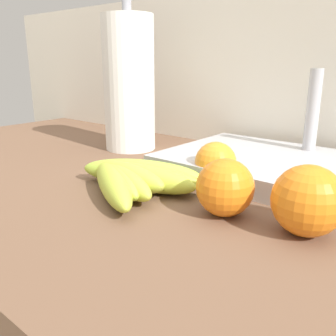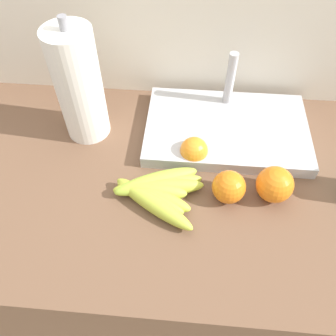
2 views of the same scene
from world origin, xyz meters
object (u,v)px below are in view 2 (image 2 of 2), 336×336
at_px(banana_bunch, 155,191).
at_px(orange_front, 229,187).
at_px(orange_far_right, 275,184).
at_px(sink_basin, 226,128).
at_px(orange_back_left, 194,151).
at_px(paper_towel_roll, 79,86).

xyz_separation_m(banana_bunch, orange_front, (0.17, 0.01, 0.02)).
bearing_deg(banana_bunch, orange_far_right, 5.64).
bearing_deg(sink_basin, orange_front, -90.38).
height_order(orange_front, orange_back_left, orange_front).
relative_size(orange_far_right, orange_back_left, 1.22).
distance_m(orange_far_right, sink_basin, 0.22).
xyz_separation_m(orange_front, sink_basin, (0.00, 0.21, -0.02)).
xyz_separation_m(orange_front, orange_back_left, (-0.08, 0.10, -0.00)).
height_order(orange_back_left, sink_basin, sink_basin).
bearing_deg(sink_basin, orange_far_right, -62.47).
height_order(banana_bunch, paper_towel_roll, paper_towel_roll).
xyz_separation_m(banana_bunch, sink_basin, (0.17, 0.22, -0.00)).
bearing_deg(orange_far_right, orange_back_left, 153.42).
height_order(banana_bunch, orange_back_left, orange_back_left).
distance_m(paper_towel_roll, sink_basin, 0.39).
bearing_deg(banana_bunch, orange_front, 4.70).
distance_m(orange_front, orange_back_left, 0.13).
relative_size(orange_front, orange_back_left, 1.10).
bearing_deg(sink_basin, paper_towel_roll, -177.17).
bearing_deg(orange_back_left, paper_towel_roll, 163.76).
distance_m(orange_front, paper_towel_roll, 0.43).
xyz_separation_m(orange_front, paper_towel_roll, (-0.37, 0.19, 0.11)).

